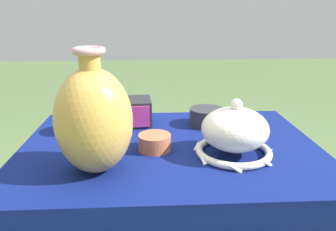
{
  "coord_description": "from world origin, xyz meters",
  "views": [
    {
      "loc": [
        -0.06,
        -0.99,
        1.17
      ],
      "look_at": [
        -0.01,
        -0.09,
        0.87
      ],
      "focal_mm": 35.0,
      "sensor_mm": 36.0,
      "label": 1
    }
  ],
  "objects": [
    {
      "name": "pot_squat_charcoal",
      "position": [
        0.15,
        0.18,
        0.78
      ],
      "size": [
        0.13,
        0.13,
        0.06
      ],
      "primitive_type": "cylinder",
      "color": "#2D2D33",
      "rests_on": "display_table"
    },
    {
      "name": "cup_wide_slate",
      "position": [
        -0.31,
        0.13,
        0.79
      ],
      "size": [
        0.11,
        0.11,
        0.08
      ],
      "color": "slate",
      "rests_on": "display_table"
    },
    {
      "name": "vase_tall_bulbous",
      "position": [
        -0.21,
        -0.17,
        0.89
      ],
      "size": [
        0.2,
        0.2,
        0.33
      ],
      "color": "gold",
      "rests_on": "display_table"
    },
    {
      "name": "vase_dome_bell",
      "position": [
        0.19,
        -0.09,
        0.81
      ],
      "size": [
        0.24,
        0.25,
        0.18
      ],
      "color": "white",
      "rests_on": "display_table"
    },
    {
      "name": "pot_squat_terracotta",
      "position": [
        -0.05,
        -0.04,
        0.77
      ],
      "size": [
        0.1,
        0.1,
        0.05
      ],
      "primitive_type": "cylinder",
      "color": "#BC6642",
      "rests_on": "display_table"
    },
    {
      "name": "display_table",
      "position": [
        0.0,
        -0.02,
        0.65
      ],
      "size": [
        0.97,
        0.7,
        0.75
      ],
      "color": "olive",
      "rests_on": "ground_plane"
    },
    {
      "name": "mosaic_tile_box",
      "position": [
        -0.13,
        0.21,
        0.79
      ],
      "size": [
        0.15,
        0.15,
        0.1
      ],
      "rotation": [
        0.0,
        0.0,
        0.07
      ],
      "color": "#232328",
      "rests_on": "display_table"
    }
  ]
}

